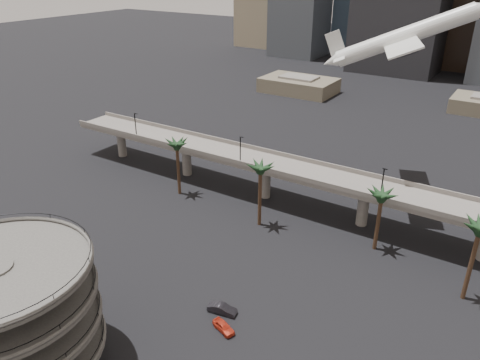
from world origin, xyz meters
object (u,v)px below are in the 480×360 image
Objects in this scene: airborne_jet at (403,37)px; car_a at (224,327)px; parking_ramp at (5,311)px; car_b at (222,309)px; overpass at (313,178)px.

car_a is (-4.91, -55.93, -33.10)m from airborne_jet.
airborne_jet is at bearing 14.09° from car_a.
parking_ramp is 29.10m from car_b.
car_b reaches higher than car_a.
parking_ramp reaches higher than overpass.
car_b is (15.47, 22.90, -9.10)m from parking_ramp.
car_a is 0.88× the size of car_b.
car_b is (-7.16, -53.05, -33.03)m from airborne_jet.
airborne_jet reaches higher than car_b.
overpass is 32.84m from airborne_jet.
airborne_jet is at bearing 73.41° from parking_ramp.
parking_ramp is 5.68× the size of car_a.
parking_ramp is 60.46m from overpass.
airborne_jet is at bearing -18.96° from car_b.
parking_ramp is 5.00× the size of car_b.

